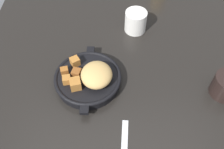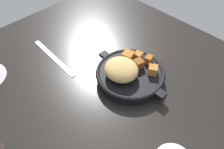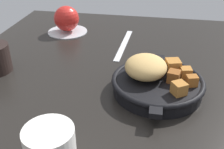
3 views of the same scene
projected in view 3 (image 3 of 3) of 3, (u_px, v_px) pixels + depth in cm
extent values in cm
cube|color=black|center=(122.00, 100.00, 58.76)|extent=(107.91, 88.19, 2.40)
cylinder|color=black|center=(157.00, 86.00, 58.64)|extent=(19.05, 19.05, 3.08)
torus|color=black|center=(158.00, 81.00, 57.99)|extent=(19.87, 19.87, 1.20)
cube|color=black|center=(159.00, 59.00, 67.22)|extent=(2.64, 2.40, 1.20)
cube|color=black|center=(156.00, 112.00, 48.96)|extent=(2.64, 2.40, 1.20)
ellipsoid|color=tan|center=(146.00, 67.00, 57.98)|extent=(9.65, 8.99, 4.63)
cube|color=#A86B2D|center=(186.00, 73.00, 58.22)|extent=(2.62, 2.65, 2.23)
cube|color=brown|center=(174.00, 76.00, 56.56)|extent=(2.98, 2.92, 2.49)
cube|color=#A86B2D|center=(179.00, 88.00, 52.65)|extent=(3.44, 3.43, 2.49)
cube|color=#A86B2D|center=(173.00, 66.00, 59.86)|extent=(3.69, 3.66, 3.02)
cube|color=#935623|center=(192.00, 81.00, 55.39)|extent=(2.39, 2.62, 2.20)
cylinder|color=#B7BABF|center=(68.00, 31.00, 89.94)|extent=(12.94, 12.94, 0.60)
sphere|color=red|center=(66.00, 19.00, 87.76)|extent=(8.05, 8.05, 8.05)
cube|color=silver|center=(124.00, 44.00, 80.96)|extent=(22.38, 2.54, 0.36)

